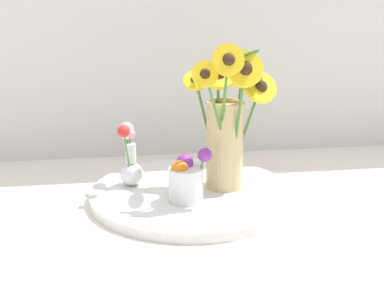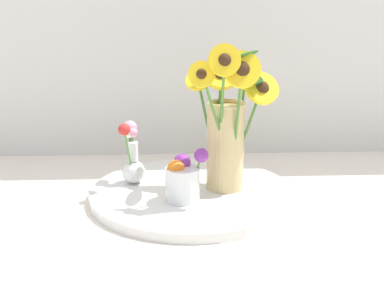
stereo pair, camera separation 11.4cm
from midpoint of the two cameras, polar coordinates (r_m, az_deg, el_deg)
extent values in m
plane|color=silver|center=(1.13, 1.68, -7.91)|extent=(6.00, 6.00, 0.00)
cylinder|color=white|center=(1.18, 2.78, -6.23)|extent=(0.53, 0.53, 0.02)
cylinder|color=#D1B77A|center=(1.16, 7.07, -0.49)|extent=(0.10, 0.10, 0.22)
torus|color=#D1B77A|center=(1.13, 7.26, 5.04)|extent=(0.10, 0.10, 0.01)
cylinder|color=#4C8438|center=(1.19, 8.79, 2.48)|extent=(0.04, 0.06, 0.24)
cylinder|color=yellow|center=(1.20, 9.61, 8.45)|extent=(0.09, 0.07, 0.08)
sphere|color=#382314|center=(1.20, 9.61, 8.45)|extent=(0.04, 0.04, 0.04)
cylinder|color=#4C8438|center=(1.09, 6.74, 3.48)|extent=(0.01, 0.10, 0.26)
cylinder|color=yellow|center=(1.02, 7.41, 10.49)|extent=(0.07, 0.03, 0.07)
sphere|color=#382314|center=(1.02, 7.41, 10.49)|extent=(0.03, 0.03, 0.03)
cylinder|color=#4C8438|center=(1.09, 6.29, 2.51)|extent=(0.08, 0.07, 0.23)
cylinder|color=yellow|center=(1.03, 4.43, 8.80)|extent=(0.08, 0.03, 0.08)
sphere|color=#382314|center=(1.03, 4.43, 8.80)|extent=(0.03, 0.03, 0.03)
cylinder|color=#4C8438|center=(1.15, 9.83, 1.70)|extent=(0.07, 0.02, 0.20)
cylinder|color=yellow|center=(1.14, 11.73, 6.93)|extent=(0.11, 0.06, 0.10)
sphere|color=#382314|center=(1.14, 11.73, 6.93)|extent=(0.04, 0.04, 0.04)
cylinder|color=#4C8438|center=(1.16, 4.96, 1.59)|extent=(0.06, 0.07, 0.24)
cylinder|color=yellow|center=(1.17, 3.57, 8.05)|extent=(0.07, 0.06, 0.06)
sphere|color=#382314|center=(1.17, 3.57, 8.05)|extent=(0.03, 0.03, 0.03)
cylinder|color=#4C8438|center=(1.10, 8.65, 2.20)|extent=(0.02, 0.07, 0.27)
cylinder|color=yellow|center=(1.04, 9.56, 9.30)|extent=(0.09, 0.04, 0.09)
sphere|color=#382314|center=(1.04, 9.56, 9.30)|extent=(0.04, 0.04, 0.04)
cylinder|color=#4C8438|center=(1.16, 6.29, 2.92)|extent=(0.02, 0.06, 0.22)
cylinder|color=yellow|center=(1.17, 6.52, 8.57)|extent=(0.09, 0.07, 0.07)
sphere|color=#382314|center=(1.17, 6.52, 8.57)|extent=(0.04, 0.04, 0.04)
ellipsoid|color=#38702D|center=(1.11, 4.46, 9.45)|extent=(0.06, 0.11, 0.05)
ellipsoid|color=#38702D|center=(1.09, 10.54, 8.03)|extent=(0.10, 0.10, 0.06)
ellipsoid|color=#38702D|center=(1.05, 9.24, 10.79)|extent=(0.10, 0.07, 0.05)
cylinder|color=white|center=(1.09, 1.94, -5.18)|extent=(0.08, 0.08, 0.08)
cylinder|color=#568E42|center=(1.08, 3.50, -4.00)|extent=(0.03, 0.01, 0.10)
sphere|color=purple|center=(1.07, 4.26, -1.48)|extent=(0.03, 0.03, 0.03)
cylinder|color=#568E42|center=(1.09, 1.06, -4.83)|extent=(0.01, 0.02, 0.07)
sphere|color=orange|center=(1.07, 0.99, -3.21)|extent=(0.04, 0.04, 0.04)
cylinder|color=#568E42|center=(1.10, 1.60, -4.15)|extent=(0.01, 0.02, 0.07)
sphere|color=purple|center=(1.10, 1.54, -2.31)|extent=(0.04, 0.04, 0.04)
sphere|color=white|center=(1.21, -4.76, -3.59)|extent=(0.06, 0.06, 0.06)
cylinder|color=white|center=(1.19, -4.82, -0.99)|extent=(0.03, 0.03, 0.05)
cylinder|color=#568E42|center=(1.21, -5.16, -0.62)|extent=(0.01, 0.03, 0.11)
sphere|color=pink|center=(1.21, -5.24, 2.02)|extent=(0.04, 0.04, 0.04)
cylinder|color=#568E42|center=(1.17, -5.33, -1.08)|extent=(0.02, 0.04, 0.13)
sphere|color=red|center=(1.14, -5.78, 1.80)|extent=(0.03, 0.03, 0.03)
cylinder|color=#568E42|center=(1.20, -5.06, -0.88)|extent=(0.02, 0.01, 0.10)
sphere|color=pink|center=(1.19, -4.78, 1.40)|extent=(0.02, 0.02, 0.02)
cylinder|color=#568E42|center=(1.20, -4.93, -1.49)|extent=(0.02, 0.03, 0.11)
sphere|color=white|center=(1.19, -5.37, 1.34)|extent=(0.03, 0.03, 0.03)
camera|label=1|loc=(0.06, -87.14, 0.78)|focal=42.00mm
camera|label=2|loc=(0.06, 92.86, -0.78)|focal=42.00mm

